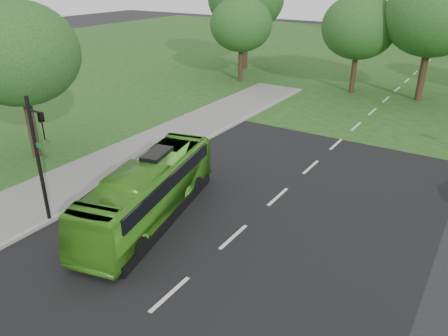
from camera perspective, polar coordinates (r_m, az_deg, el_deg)
name	(u,v)px	position (r m, az deg, el deg)	size (l,w,h in m)	color
ground	(205,263)	(16.22, -2.54, -12.30)	(160.00, 160.00, 0.00)	black
street_surfaces	(370,108)	(35.59, 18.54, 7.41)	(120.00, 120.00, 0.15)	black
tree_park_a	(241,25)	(41.87, 2.24, 18.20)	(5.71, 5.71, 7.59)	black
tree_park_b	(359,27)	(39.15, 17.23, 17.16)	(6.14, 6.14, 8.04)	black
tree_park_c	(433,16)	(38.29, 25.68, 17.50)	(7.28, 7.28, 9.67)	black
tree_side_near	(18,54)	(25.69, -25.33, 13.34)	(6.37, 6.37, 8.46)	black
bus	(149,191)	(18.56, -9.79, -2.99)	(2.11, 9.01, 2.51)	#469A21
traffic_light	(39,152)	(18.56, -22.98, 1.91)	(0.87, 0.24, 5.43)	black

